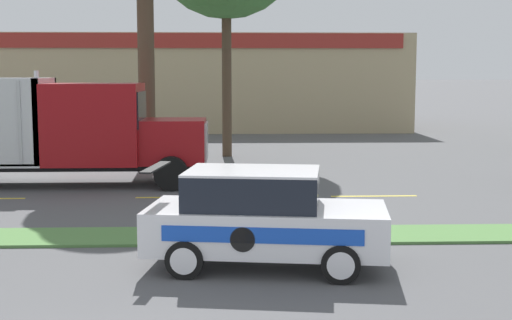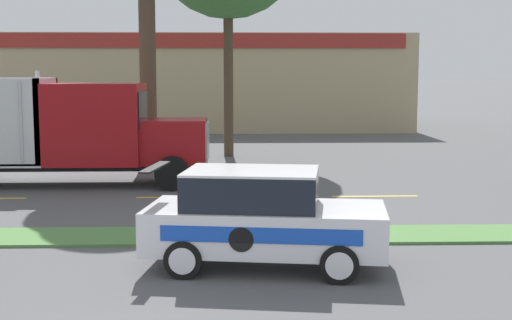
{
  "view_description": "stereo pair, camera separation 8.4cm",
  "coord_description": "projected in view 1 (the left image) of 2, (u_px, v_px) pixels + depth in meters",
  "views": [
    {
      "loc": [
        1.55,
        -7.05,
        3.44
      ],
      "look_at": [
        2.15,
        8.81,
        1.47
      ],
      "focal_mm": 50.0,
      "sensor_mm": 36.0,
      "label": 1
    },
    {
      "loc": [
        1.63,
        -7.05,
        3.44
      ],
      "look_at": [
        2.15,
        8.81,
        1.47
      ],
      "focal_mm": 50.0,
      "sensor_mm": 36.0,
      "label": 2
    }
  ],
  "objects": [
    {
      "name": "grass_verge",
      "position": [
        156.0,
        236.0,
        14.84
      ],
      "size": [
        120.0,
        1.59,
        0.06
      ],
      "primitive_type": "cube",
      "color": "#517F42",
      "rests_on": "ground_plane"
    },
    {
      "name": "centre_line_4",
      "position": [
        179.0,
        197.0,
        19.6
      ],
      "size": [
        2.4,
        0.14,
        0.01
      ],
      "primitive_type": "cube",
      "color": "yellow",
      "rests_on": "ground_plane"
    },
    {
      "name": "rally_car",
      "position": [
        263.0,
        217.0,
        12.56
      ],
      "size": [
        4.4,
        2.47,
        1.77
      ],
      "color": "white",
      "rests_on": "ground_plane"
    },
    {
      "name": "centre_line_5",
      "position": [
        374.0,
        196.0,
        19.8
      ],
      "size": [
        2.4,
        0.14,
        0.01
      ],
      "primitive_type": "cube",
      "color": "yellow",
      "rests_on": "ground_plane"
    },
    {
      "name": "store_building_backdrop",
      "position": [
        149.0,
        82.0,
        44.88
      ],
      "size": [
        30.86,
        12.1,
        5.57
      ],
      "color": "tan",
      "rests_on": "ground_plane"
    },
    {
      "name": "dump_truck_mid",
      "position": [
        55.0,
        134.0,
        21.49
      ],
      "size": [
        11.0,
        2.57,
        3.47
      ],
      "color": "black",
      "rests_on": "ground_plane"
    }
  ]
}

